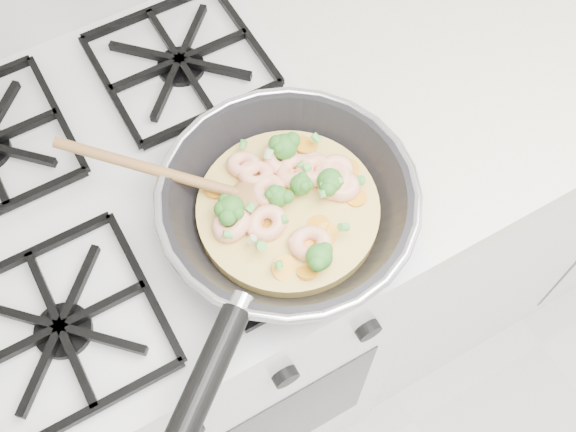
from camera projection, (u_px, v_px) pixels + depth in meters
stove at (175, 303)px, 1.33m from camera, size 0.60×0.60×0.92m
counter_right at (507, 135)px, 1.53m from camera, size 1.00×0.60×0.90m
skillet at (286, 207)px, 0.86m from camera, size 0.44×0.42×0.10m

